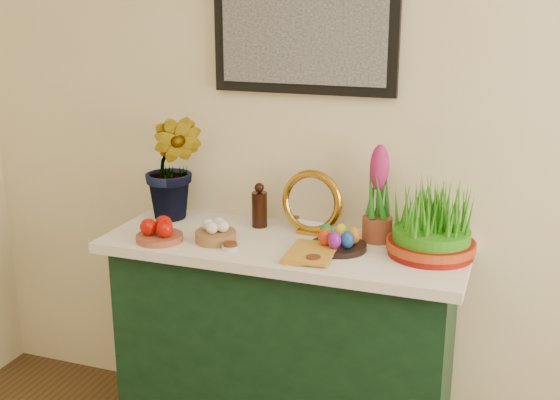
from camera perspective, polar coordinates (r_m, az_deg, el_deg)
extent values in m
cube|color=#FAEDBC|center=(2.72, 11.48, 6.40)|extent=(4.00, 0.04, 2.70)
cube|color=black|center=(2.77, 1.97, 14.17)|extent=(0.74, 0.03, 0.54)
cube|color=#A5A5A5|center=(2.75, 1.85, 14.16)|extent=(0.66, 0.01, 0.46)
cube|color=#13351C|center=(2.90, 0.34, -12.04)|extent=(1.30, 0.45, 0.85)
cube|color=white|center=(2.72, 0.35, -3.77)|extent=(1.40, 0.55, 0.04)
imported|color=#287F21|center=(2.94, -8.70, 4.06)|extent=(0.32, 0.28, 0.60)
cylinder|color=#A04C33|center=(2.75, -9.76, -3.04)|extent=(0.22, 0.22, 0.03)
cylinder|color=#A26A41|center=(2.71, -5.26, -2.96)|extent=(0.20, 0.20, 0.04)
cylinder|color=black|center=(2.86, -1.68, -0.78)|extent=(0.06, 0.06, 0.15)
sphere|color=black|center=(2.83, -1.69, 1.01)|extent=(0.04, 0.04, 0.04)
cube|color=#B37F20|center=(2.79, 2.48, -2.61)|extent=(0.11, 0.06, 0.02)
torus|color=#B37F20|center=(2.77, 2.60, -0.16)|extent=(0.26, 0.08, 0.26)
cylinder|color=silver|center=(2.77, 2.57, -0.18)|extent=(0.20, 0.05, 0.19)
imported|color=gold|center=(2.58, 0.70, -4.07)|extent=(0.16, 0.23, 0.03)
cylinder|color=silver|center=(2.63, -4.05, -3.87)|extent=(0.07, 0.07, 0.02)
cylinder|color=#592D14|center=(2.62, -4.06, -3.59)|extent=(0.05, 0.05, 0.01)
cylinder|color=silver|center=(2.49, 2.73, -4.99)|extent=(0.07, 0.07, 0.02)
cylinder|color=#592D14|center=(2.49, 2.73, -4.70)|extent=(0.05, 0.05, 0.01)
cylinder|color=black|center=(2.63, 4.75, -3.79)|extent=(0.25, 0.25, 0.02)
ellipsoid|color=red|center=(2.60, 3.68, -3.01)|extent=(0.05, 0.05, 0.07)
ellipsoid|color=#1645A0|center=(2.58, 5.50, -3.21)|extent=(0.05, 0.05, 0.07)
ellipsoid|color=yellow|center=(2.66, 5.01, -2.61)|extent=(0.05, 0.05, 0.07)
ellipsoid|color=#177F30|center=(2.65, 3.78, -2.62)|extent=(0.05, 0.05, 0.07)
ellipsoid|color=orange|center=(2.63, 6.01, -2.87)|extent=(0.05, 0.05, 0.07)
ellipsoid|color=#7D1A93|center=(2.57, 4.46, -3.26)|extent=(0.05, 0.05, 0.07)
cylinder|color=brown|center=(2.73, 7.90, -2.34)|extent=(0.12, 0.12, 0.09)
ellipsoid|color=#CB2873|center=(2.66, 8.10, 2.61)|extent=(0.07, 0.07, 0.18)
cylinder|color=maroon|center=(2.62, 12.15, -3.79)|extent=(0.31, 0.31, 0.06)
cylinder|color=#9F140F|center=(2.62, 12.16, -3.55)|extent=(0.32, 0.32, 0.03)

